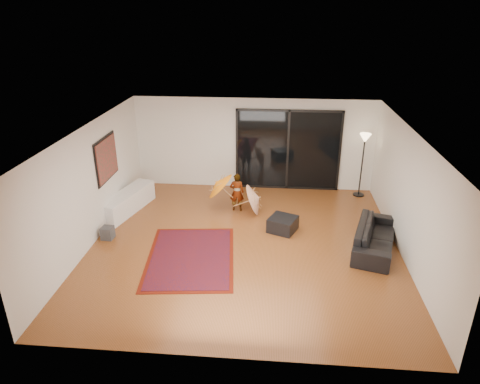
# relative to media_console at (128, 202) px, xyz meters

# --- Properties ---
(floor) EXTENTS (7.00, 7.00, 0.00)m
(floor) POSITION_rel_media_console_xyz_m (3.25, -1.49, -0.27)
(floor) COLOR brown
(floor) RESTS_ON ground
(ceiling) EXTENTS (7.00, 7.00, 0.00)m
(ceiling) POSITION_rel_media_console_xyz_m (3.25, -1.49, 2.43)
(ceiling) COLOR white
(ceiling) RESTS_ON wall_back
(wall_back) EXTENTS (7.00, 0.00, 7.00)m
(wall_back) POSITION_rel_media_console_xyz_m (3.25, 2.01, 1.08)
(wall_back) COLOR silver
(wall_back) RESTS_ON floor
(wall_front) EXTENTS (7.00, 0.00, 7.00)m
(wall_front) POSITION_rel_media_console_xyz_m (3.25, -4.99, 1.08)
(wall_front) COLOR silver
(wall_front) RESTS_ON floor
(wall_left) EXTENTS (0.00, 7.00, 7.00)m
(wall_left) POSITION_rel_media_console_xyz_m (-0.25, -1.49, 1.08)
(wall_left) COLOR silver
(wall_left) RESTS_ON floor
(wall_right) EXTENTS (0.00, 7.00, 7.00)m
(wall_right) POSITION_rel_media_console_xyz_m (6.75, -1.49, 1.08)
(wall_right) COLOR silver
(wall_right) RESTS_ON floor
(sliding_door) EXTENTS (3.06, 0.07, 2.40)m
(sliding_door) POSITION_rel_media_console_xyz_m (4.25, 1.97, 0.93)
(sliding_door) COLOR black
(sliding_door) RESTS_ON wall_back
(painting) EXTENTS (0.04, 1.28, 1.08)m
(painting) POSITION_rel_media_console_xyz_m (-0.21, -0.49, 1.38)
(painting) COLOR black
(painting) RESTS_ON wall_left
(media_console) EXTENTS (0.98, 2.04, 0.55)m
(media_console) POSITION_rel_media_console_xyz_m (0.00, 0.00, 0.00)
(media_console) COLOR white
(media_console) RESTS_ON floor
(speaker) EXTENTS (0.28, 0.28, 0.30)m
(speaker) POSITION_rel_media_console_xyz_m (0.00, -1.49, -0.12)
(speaker) COLOR #424244
(speaker) RESTS_ON floor
(persian_rug) EXTENTS (2.13, 2.79, 0.02)m
(persian_rug) POSITION_rel_media_console_xyz_m (2.12, -2.16, -0.26)
(persian_rug) COLOR #531107
(persian_rug) RESTS_ON floor
(sofa) EXTENTS (1.35, 2.18, 0.60)m
(sofa) POSITION_rel_media_console_xyz_m (6.20, -1.40, 0.02)
(sofa) COLOR black
(sofa) RESTS_ON floor
(ottoman) EXTENTS (0.81, 0.81, 0.35)m
(ottoman) POSITION_rel_media_console_xyz_m (4.13, -0.74, -0.10)
(ottoman) COLOR black
(ottoman) RESTS_ON floor
(floor_lamp) EXTENTS (0.32, 0.32, 1.85)m
(floor_lamp) POSITION_rel_media_console_xyz_m (6.35, 1.62, 1.18)
(floor_lamp) COLOR black
(floor_lamp) RESTS_ON floor
(child) EXTENTS (0.38, 0.26, 1.05)m
(child) POSITION_rel_media_console_xyz_m (2.90, 0.32, 0.25)
(child) COLOR #999999
(child) RESTS_ON floor
(parasol_orange) EXTENTS (0.71, 0.85, 0.88)m
(parasol_orange) POSITION_rel_media_console_xyz_m (2.35, 0.27, 0.46)
(parasol_orange) COLOR orange
(parasol_orange) RESTS_ON child
(parasol_white) EXTENTS (0.52, 0.84, 0.91)m
(parasol_white) POSITION_rel_media_console_xyz_m (3.50, 0.17, 0.23)
(parasol_white) COLOR white
(parasol_white) RESTS_ON floor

